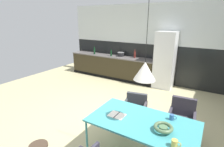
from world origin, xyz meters
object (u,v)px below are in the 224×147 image
(armchair_far_side, at_px, (182,114))
(fruit_bowl, at_px, (163,128))
(open_book, at_px, (117,115))
(mug_glass_clear, at_px, (172,117))
(dining_table, at_px, (142,123))
(armchair_facing_counter, at_px, (135,106))
(bottle_oil_tall, at_px, (94,51))
(bottle_spice_small, at_px, (111,53))
(cooking_pot, at_px, (121,54))
(pendant_lamp_over_table_near, at_px, (145,71))
(mug_wide_latte, at_px, (175,143))
(refrigerator_column, at_px, (165,60))
(bottle_wine_green, at_px, (135,55))

(armchair_far_side, distance_m, fruit_bowl, 1.08)
(open_book, relative_size, mug_glass_clear, 2.33)
(dining_table, distance_m, open_book, 0.45)
(dining_table, bearing_deg, armchair_facing_counter, 119.83)
(armchair_far_side, relative_size, bottle_oil_tall, 2.64)
(armchair_facing_counter, distance_m, fruit_bowl, 1.33)
(fruit_bowl, height_order, bottle_oil_tall, bottle_oil_tall)
(mug_glass_clear, height_order, bottle_spice_small, bottle_spice_small)
(mug_glass_clear, xyz_separation_m, cooking_pot, (-2.75, 3.33, 0.19))
(mug_glass_clear, height_order, cooking_pot, cooking_pot)
(bottle_spice_small, bearing_deg, fruit_bowl, -49.05)
(fruit_bowl, relative_size, bottle_spice_small, 1.00)
(armchair_far_side, xyz_separation_m, fruit_bowl, (-0.11, -1.04, 0.28))
(armchair_far_side, xyz_separation_m, open_book, (-0.90, -1.02, 0.22))
(pendant_lamp_over_table_near, bearing_deg, cooking_pot, 122.95)
(pendant_lamp_over_table_near, bearing_deg, mug_wide_latte, -27.87)
(mug_glass_clear, bearing_deg, armchair_far_side, 83.81)
(refrigerator_column, distance_m, bottle_oil_tall, 2.91)
(dining_table, relative_size, bottle_wine_green, 5.43)
(dining_table, bearing_deg, fruit_bowl, -14.76)
(bottle_spice_small, xyz_separation_m, bottle_oil_tall, (-0.81, -0.02, 0.02))
(bottle_oil_tall, bearing_deg, fruit_bowl, -42.18)
(armchair_facing_counter, height_order, bottle_spice_small, bottle_spice_small)
(bottle_spice_small, relative_size, bottle_oil_tall, 0.89)
(armchair_facing_counter, relative_size, cooking_pot, 2.76)
(mug_wide_latte, height_order, bottle_oil_tall, bottle_oil_tall)
(dining_table, height_order, fruit_bowl, fruit_bowl)
(fruit_bowl, bearing_deg, bottle_wine_green, 119.79)
(refrigerator_column, xyz_separation_m, armchair_facing_counter, (0.11, -2.65, -0.48))
(cooking_pot, bearing_deg, bottle_spice_small, -151.94)
(armchair_facing_counter, height_order, bottle_oil_tall, bottle_oil_tall)
(armchair_facing_counter, relative_size, armchair_far_side, 0.87)
(bottle_spice_small, bearing_deg, dining_table, -51.75)
(open_book, xyz_separation_m, bottle_spice_small, (-2.27, 3.50, 0.26))
(armchair_facing_counter, relative_size, pendant_lamp_over_table_near, 0.54)
(fruit_bowl, distance_m, open_book, 0.79)
(dining_table, xyz_separation_m, mug_glass_clear, (0.39, 0.28, 0.09))
(mug_glass_clear, distance_m, bottle_oil_tall, 5.01)
(dining_table, xyz_separation_m, mug_wide_latte, (0.57, -0.34, 0.09))
(armchair_far_side, xyz_separation_m, pendant_lamp_over_table_near, (-0.46, -0.98, 1.07))
(dining_table, bearing_deg, open_book, -170.72)
(fruit_bowl, height_order, open_book, fruit_bowl)
(bottle_spice_small, bearing_deg, armchair_far_side, -38.12)
(armchair_facing_counter, relative_size, bottle_oil_tall, 2.30)
(dining_table, bearing_deg, armchair_far_side, 64.01)
(refrigerator_column, relative_size, bottle_spice_small, 6.85)
(mug_glass_clear, xyz_separation_m, bottle_spice_small, (-3.09, 3.15, 0.22))
(bottle_oil_tall, height_order, pendant_lamp_over_table_near, pendant_lamp_over_table_near)
(mug_glass_clear, distance_m, bottle_spice_small, 4.42)
(armchair_far_side, bearing_deg, bottle_oil_tall, -36.59)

